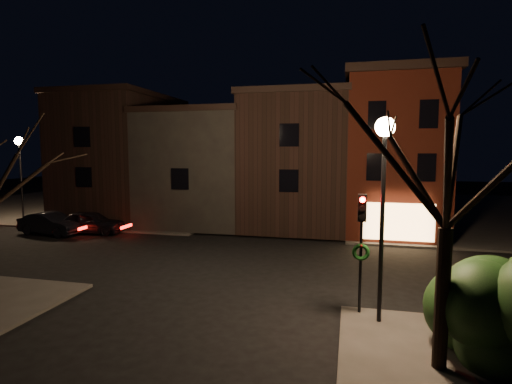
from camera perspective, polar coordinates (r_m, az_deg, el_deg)
ground at (r=20.39m, az=-1.97°, el=-9.94°), size 120.00×120.00×0.00m
sidewalk_far_left at (r=46.68m, az=-19.42°, el=-1.18°), size 30.00×30.00×0.12m
corner_building at (r=28.52m, az=19.08°, el=5.26°), size 6.50×8.50×10.50m
row_building_a at (r=29.65m, az=6.21°, el=4.47°), size 7.30×10.30×9.40m
row_building_b at (r=31.40m, az=-7.07°, el=3.63°), size 7.80×10.30×8.40m
row_building_c at (r=34.59m, az=-18.45°, el=4.82°), size 7.30×10.30×9.90m
street_lamp_near at (r=12.95m, az=17.81°, el=3.89°), size 0.60×0.60×6.48m
street_lamp_far at (r=34.88m, az=-30.68°, el=4.46°), size 0.60×0.60×6.48m
traffic_signal at (r=13.69m, az=14.82°, el=-5.94°), size 0.58×0.38×4.05m
bare_tree_right at (r=10.67m, az=26.07°, el=8.38°), size 6.40×6.40×8.50m
parked_car_a at (r=29.17m, az=-22.58°, el=-4.01°), size 4.70×2.37×1.54m
parked_car_b at (r=29.85m, az=-27.23°, el=-4.06°), size 4.62×2.10×1.47m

